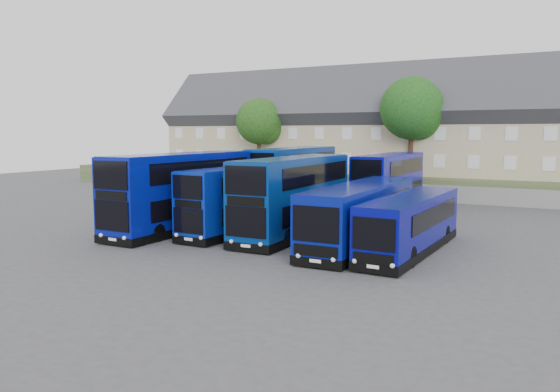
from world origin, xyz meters
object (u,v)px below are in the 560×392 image
Objects in this scene: coach_east_a at (361,216)px; tree_mid at (414,111)px; dd_front_left at (182,193)px; dd_front_mid at (240,201)px; tree_west at (261,123)px.

coach_east_a is 23.61m from tree_mid.
dd_front_mid is at bearing 14.96° from dd_front_left.
dd_front_mid is at bearing -101.48° from tree_mid.
dd_front_left is 11.59m from coach_east_a.
dd_front_left is 1.31× the size of tree_mid.
dd_front_mid reaches higher than coach_east_a.
dd_front_mid is 23.53m from tree_mid.
dd_front_left is at bearing -71.13° from tree_west.
dd_front_left reaches higher than coach_east_a.
tree_mid reaches higher than dd_front_left.
tree_west is (-19.33, 21.97, 5.43)m from coach_east_a.
coach_east_a is (7.85, -0.21, -0.32)m from dd_front_mid.
tree_mid is (-3.33, 22.47, 6.44)m from coach_east_a.
dd_front_mid is 0.83× the size of coach_east_a.
coach_east_a is at bearing -48.66° from tree_west.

